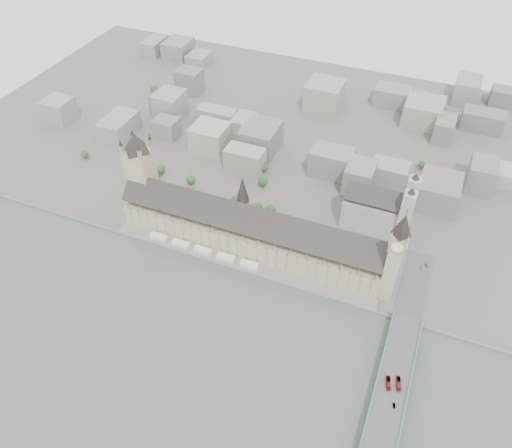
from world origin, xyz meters
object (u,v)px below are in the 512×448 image
at_px(westminster_abbey, 379,210).
at_px(car_silver, 394,406).
at_px(elizabeth_tower, 396,252).
at_px(red_bus_north, 388,383).
at_px(red_bus_south, 399,383).
at_px(westminster_bridge, 391,391).
at_px(car_approach, 426,266).
at_px(victoria_tower, 141,171).
at_px(palace_of_westminster, 250,230).

xyz_separation_m(westminster_abbey, car_silver, (55.28, -196.64, -14.13)).
relative_size(elizabeth_tower, car_silver, 25.22).
bearing_deg(red_bus_north, red_bus_south, 6.52).
relative_size(westminster_bridge, car_approach, 65.33).
distance_m(victoria_tower, car_approach, 293.99).
distance_m(victoria_tower, westminster_bridge, 309.91).
bearing_deg(red_bus_north, westminster_abbey, 91.55).
xyz_separation_m(red_bus_south, car_silver, (0.35, -18.56, -1.02)).
height_order(victoria_tower, westminster_bridge, victoria_tower).
distance_m(red_bus_north, car_approach, 135.30).
bearing_deg(palace_of_westminster, red_bus_north, -33.61).
relative_size(red_bus_north, red_bus_south, 0.97).
xyz_separation_m(red_bus_north, red_bus_south, (7.29, 2.62, 0.05)).
distance_m(car_silver, car_approach, 150.94).
distance_m(westminster_bridge, red_bus_north, 7.83).
relative_size(victoria_tower, car_approach, 20.10).
height_order(westminster_abbey, red_bus_north, westminster_abbey).
distance_m(palace_of_westminster, elizabeth_tower, 142.94).
bearing_deg(red_bus_south, westminster_bridge, -143.46).
bearing_deg(palace_of_westminster, car_silver, -36.13).
bearing_deg(red_bus_north, car_silver, -77.61).
bearing_deg(westminster_bridge, red_bus_south, 48.95).
height_order(red_bus_north, car_approach, red_bus_north).
xyz_separation_m(red_bus_north, car_silver, (7.64, -15.94, -0.97)).
bearing_deg(westminster_bridge, westminster_abbey, 105.64).
bearing_deg(elizabeth_tower, red_bus_north, -77.62).
distance_m(victoria_tower, red_bus_south, 310.84).
xyz_separation_m(westminster_bridge, westminster_abbey, (-51.08, 182.50, 19.96)).
height_order(palace_of_westminster, car_approach, palace_of_westminster).
relative_size(elizabeth_tower, westminster_bridge, 0.33).
relative_size(palace_of_westminster, car_silver, 62.18).
bearing_deg(car_approach, victoria_tower, 167.70).
distance_m(victoria_tower, red_bus_north, 305.06).
distance_m(victoria_tower, car_silver, 318.29).
xyz_separation_m(elizabeth_tower, westminster_bridge, (24.00, -95.50, -52.96)).
bearing_deg(car_silver, westminster_bridge, 90.57).
xyz_separation_m(westminster_abbey, red_bus_south, (54.92, -178.08, -13.11)).
height_order(red_bus_south, car_silver, red_bus_south).
xyz_separation_m(victoria_tower, westminster_bridge, (284.00, -113.50, -50.08)).
relative_size(westminster_bridge, red_bus_north, 27.05).
relative_size(westminster_abbey, car_approach, 13.67).
bearing_deg(car_approach, westminster_abbey, 124.27).
relative_size(westminster_bridge, car_silver, 76.26).
relative_size(red_bus_north, car_approach, 2.41).
bearing_deg(red_bus_north, palace_of_westminster, 133.17).
distance_m(palace_of_westminster, victoria_tower, 126.41).
xyz_separation_m(westminster_bridge, red_bus_south, (3.85, 4.42, 6.85)).
bearing_deg(red_bus_south, red_bus_north, -172.67).
distance_m(red_bus_south, car_approach, 132.39).
xyz_separation_m(palace_of_westminster, westminster_bridge, (162.00, -107.20, -17.58)).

